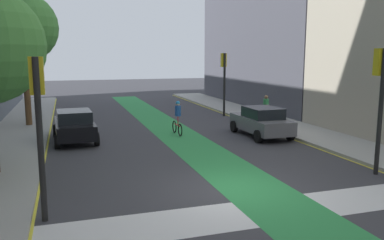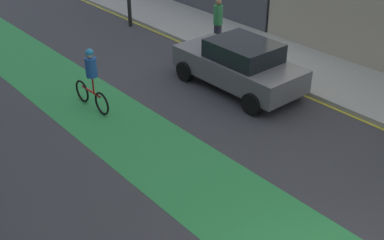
% 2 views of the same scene
% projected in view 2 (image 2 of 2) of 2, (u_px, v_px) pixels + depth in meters
% --- Properties ---
extents(car_grey_right_far, '(2.02, 4.20, 1.57)m').
position_uv_depth(car_grey_right_far, '(239.00, 64.00, 14.85)').
color(car_grey_right_far, slate).
rests_on(car_grey_right_far, ground_plane).
extents(cyclist_in_lane, '(0.32, 1.73, 1.86)m').
position_uv_depth(cyclist_in_lane, '(91.00, 78.00, 13.59)').
color(cyclist_in_lane, black).
rests_on(cyclist_in_lane, ground_plane).
extents(pedestrian_sidewalk_right_a, '(0.34, 0.34, 1.72)m').
position_uv_depth(pedestrian_sidewalk_right_a, '(218.00, 22.00, 17.68)').
color(pedestrian_sidewalk_right_a, '#262638').
rests_on(pedestrian_sidewalk_right_a, sidewalk_right).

